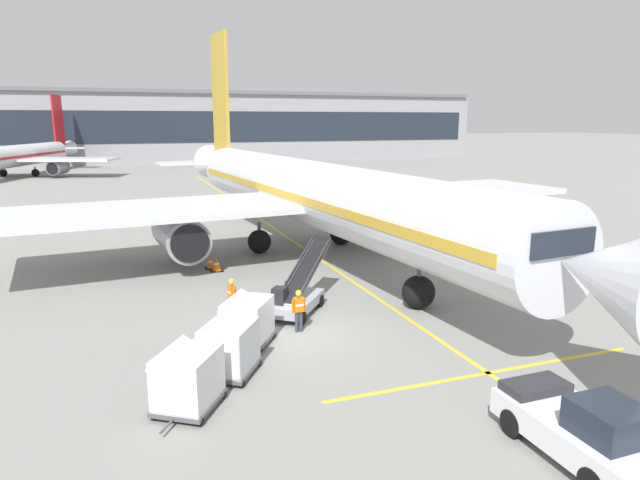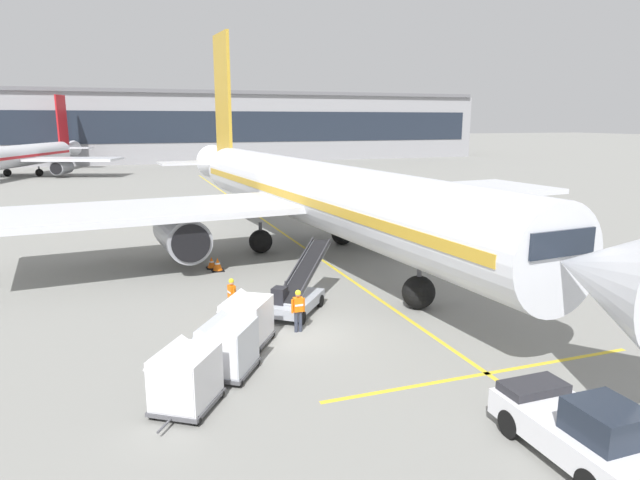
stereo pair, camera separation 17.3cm
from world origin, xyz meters
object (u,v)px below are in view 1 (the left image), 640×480
object	(u,v)px
baggage_cart_second	(228,346)
ground_crew_by_loader	(299,308)
parked_airplane	(308,193)
safety_cone_engine_keepout	(211,263)
distant_airplane	(15,157)
belt_loader	(297,294)
baggage_cart_lead	(246,320)
ground_crew_by_carts	(232,295)
safety_cone_wingtip	(217,265)
pushback_tug	(583,429)
baggage_cart_third	(187,377)

from	to	relation	value
baggage_cart_second	ground_crew_by_loader	distance (m)	4.43
parked_airplane	safety_cone_engine_keepout	size ratio (longest dim) A/B	70.65
parked_airplane	ground_crew_by_loader	bearing A→B (deg)	-110.16
distant_airplane	belt_loader	bearing A→B (deg)	-73.35
baggage_cart_lead	ground_crew_by_carts	bearing A→B (deg)	88.88
baggage_cart_second	safety_cone_wingtip	xyz separation A→B (m)	(1.83, 13.23, -0.63)
pushback_tug	distant_airplane	distance (m)	88.39
pushback_tug	safety_cone_wingtip	distance (m)	21.70
baggage_cart_lead	safety_cone_wingtip	size ratio (longest dim) A/B	3.54
ground_crew_by_loader	belt_loader	bearing A→B (deg)	73.69
parked_airplane	pushback_tug	size ratio (longest dim) A/B	10.89
ground_crew_by_loader	distant_airplane	bearing A→B (deg)	105.66
ground_crew_by_carts	safety_cone_wingtip	xyz separation A→B (m)	(0.64, 7.81, -0.62)
belt_loader	safety_cone_wingtip	bearing A→B (deg)	105.60
belt_loader	baggage_cart_second	bearing A→B (deg)	-127.94
parked_airplane	belt_loader	bearing A→B (deg)	-110.98
safety_cone_wingtip	ground_crew_by_carts	bearing A→B (deg)	-94.69
pushback_tug	ground_crew_by_carts	size ratio (longest dim) A/B	2.53
belt_loader	distant_airplane	size ratio (longest dim) A/B	0.14
belt_loader	baggage_cart_third	bearing A→B (deg)	-128.52
baggage_cart_lead	pushback_tug	xyz separation A→B (m)	(6.30, -10.00, -0.17)
baggage_cart_lead	baggage_cart_third	xyz separation A→B (m)	(-2.69, -4.13, 0.00)
belt_loader	baggage_cart_second	size ratio (longest dim) A/B	1.86
baggage_cart_lead	ground_crew_by_loader	world-z (taller)	baggage_cart_lead
baggage_cart_lead	ground_crew_by_carts	xyz separation A→B (m)	(0.06, 3.14, -0.00)
baggage_cart_lead	baggage_cart_second	bearing A→B (deg)	-116.47
ground_crew_by_loader	ground_crew_by_carts	xyz separation A→B (m)	(-2.19, 2.55, 0.00)
parked_airplane	belt_loader	world-z (taller)	parked_airplane
baggage_cart_lead	baggage_cart_second	xyz separation A→B (m)	(-1.13, -2.27, 0.00)
pushback_tug	safety_cone_engine_keepout	distance (m)	22.43
baggage_cart_third	ground_crew_by_carts	world-z (taller)	baggage_cart_third
parked_airplane	baggage_cart_third	bearing A→B (deg)	-118.69
safety_cone_engine_keepout	safety_cone_wingtip	xyz separation A→B (m)	(0.24, -0.70, 0.04)
parked_airplane	baggage_cart_second	world-z (taller)	parked_airplane
safety_cone_wingtip	distant_airplane	distance (m)	66.73
baggage_cart_second	belt_loader	bearing A→B (deg)	52.06
baggage_cart_second	ground_crew_by_carts	world-z (taller)	baggage_cart_second
ground_crew_by_carts	distant_airplane	world-z (taller)	distant_airplane
baggage_cart_lead	baggage_cart_second	world-z (taller)	same
ground_crew_by_carts	safety_cone_wingtip	bearing A→B (deg)	85.31
baggage_cart_third	distant_airplane	xyz separation A→B (m)	(-15.86, 78.92, 2.06)
pushback_tug	baggage_cart_second	bearing A→B (deg)	133.87
baggage_cart_third	pushback_tug	distance (m)	10.74
ground_crew_by_loader	parked_airplane	bearing A→B (deg)	69.84
pushback_tug	safety_cone_engine_keepout	xyz separation A→B (m)	(-5.83, 21.66, -0.50)
belt_loader	ground_crew_by_carts	size ratio (longest dim) A/B	2.89
pushback_tug	safety_cone_wingtip	xyz separation A→B (m)	(-5.60, 20.96, -0.45)
belt_loader	baggage_cart_third	distance (m)	9.04
pushback_tug	ground_crew_by_loader	world-z (taller)	pushback_tug
safety_cone_wingtip	pushback_tug	bearing A→B (deg)	-75.05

